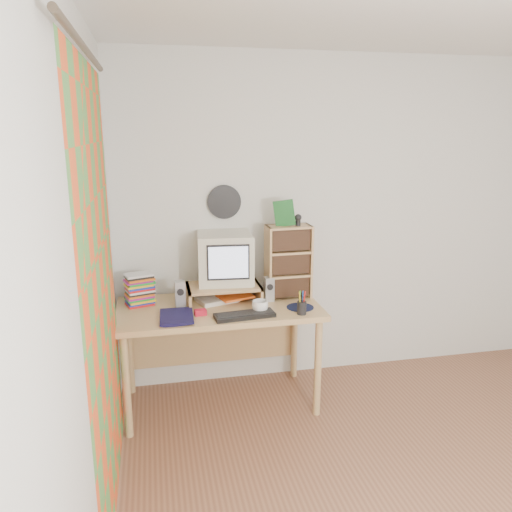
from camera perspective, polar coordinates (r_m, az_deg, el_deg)
name	(u,v)px	position (r m, az deg, el deg)	size (l,w,h in m)	color
back_wall	(341,221)	(3.98, 9.73, 3.96)	(3.50, 3.50, 0.00)	silver
left_wall	(78,316)	(2.04, -19.66, -6.53)	(3.50, 3.50, 0.00)	silver
curtain	(102,300)	(2.52, -17.19, -4.83)	(2.20, 2.20, 0.00)	#E44F20
wall_disc	(224,202)	(3.70, -3.66, 6.18)	(0.25, 0.25, 0.02)	black
desk	(218,321)	(3.62, -4.37, -7.40)	(1.40, 0.70, 0.75)	tan
monitor_riser	(224,288)	(3.58, -3.72, -3.72)	(0.52, 0.30, 0.12)	tan
crt_monitor	(225,259)	(3.57, -3.53, -0.33)	(0.38, 0.38, 0.36)	beige
speaker_left	(180,294)	(3.49, -8.66, -4.35)	(0.07, 0.07, 0.19)	#A3A4A8
speaker_right	(269,289)	(3.58, 1.47, -3.80)	(0.07, 0.07, 0.18)	#A3A4A8
keyboard	(245,315)	(3.30, -1.31, -6.79)	(0.40, 0.13, 0.03)	black
dvd_stack	(140,287)	(3.58, -13.17, -3.52)	(0.18, 0.13, 0.26)	brown
cd_rack	(288,262)	(3.62, 3.71, -0.66)	(0.32, 0.17, 0.53)	tan
mug	(260,307)	(3.36, 0.48, -5.82)	(0.11, 0.11, 0.09)	white
diary	(160,316)	(3.31, -10.95, -6.72)	(0.26, 0.20, 0.05)	#13103B
mousepad	(300,307)	(3.48, 5.07, -5.85)	(0.19, 0.19, 0.00)	#0F1733
pen_cup	(302,305)	(3.34, 5.26, -5.65)	(0.06, 0.06, 0.12)	black
papers	(224,298)	(3.61, -3.73, -4.83)	(0.27, 0.20, 0.04)	silver
red_box	(200,312)	(3.35, -6.37, -6.43)	(0.08, 0.05, 0.04)	red
game_box	(284,213)	(3.54, 3.26, 4.92)	(0.14, 0.03, 0.18)	#1A5C26
webcam	(298,220)	(3.55, 4.84, 4.13)	(0.05, 0.05, 0.08)	black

